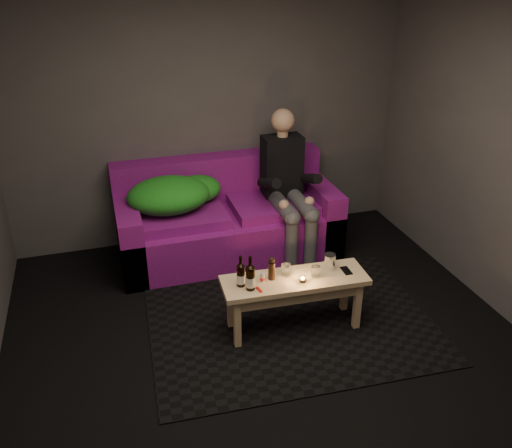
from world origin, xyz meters
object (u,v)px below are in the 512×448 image
Objects in this scene: beer_bottle_b at (250,277)px; sofa at (226,221)px; coffee_table at (294,287)px; steel_cup at (329,262)px; person at (287,183)px; beer_bottle_a at (241,275)px.

sofa is at bearing 83.21° from beer_bottle_b.
coffee_table is 4.13× the size of beer_bottle_b.
steel_cup is at bearing 9.73° from coffee_table.
steel_cup is (0.31, 0.05, 0.15)m from coffee_table.
beer_bottle_a is at bearing -123.61° from person.
beer_bottle_b is at bearing -120.38° from person.
person is at bearing 59.62° from beer_bottle_b.
beer_bottle_a is at bearing 177.52° from coffee_table.
sofa is 1.83× the size of coffee_table.
sofa is at bearing 80.64° from beer_bottle_a.
person is at bearing -16.74° from sofa.
beer_bottle_a reaches higher than coffee_table.
person is 1.34m from coffee_table.
coffee_table is 0.42m from beer_bottle_b.
person is 1.22× the size of coffee_table.
person reaches higher than beer_bottle_a.
coffee_table is 4.54× the size of beer_bottle_a.
steel_cup is (-0.06, -1.18, -0.21)m from person.
steel_cup is at bearing 2.71° from beer_bottle_a.
sofa is 7.58× the size of beer_bottle_b.
sofa reaches higher than beer_bottle_b.
beer_bottle_a is 2.00× the size of steel_cup.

